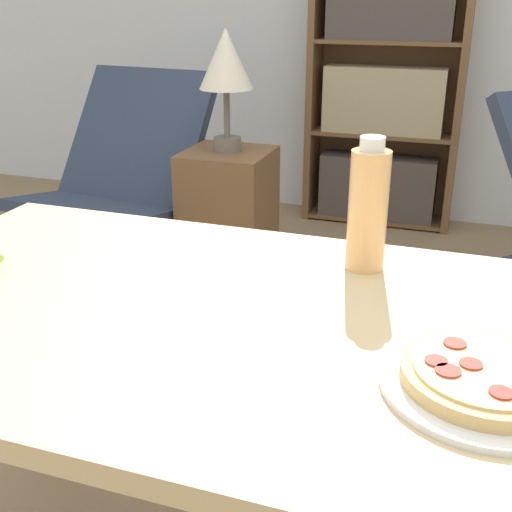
{
  "coord_description": "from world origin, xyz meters",
  "views": [
    {
      "loc": [
        0.27,
        -0.99,
        1.21
      ],
      "look_at": [
        -0.05,
        -0.05,
        0.79
      ],
      "focal_mm": 45.0,
      "sensor_mm": 36.0,
      "label": 1
    }
  ],
  "objects": [
    {
      "name": "dining_table",
      "position": [
        -0.09,
        -0.15,
        0.63
      ],
      "size": [
        1.29,
        0.75,
        0.73
      ],
      "color": "#D1B27F",
      "rests_on": "ground_plane"
    },
    {
      "name": "pizza_on_plate",
      "position": [
        0.32,
        -0.24,
        0.75
      ],
      "size": [
        0.27,
        0.27,
        0.04
      ],
      "color": "white",
      "rests_on": "dining_table"
    },
    {
      "name": "drink_bottle",
      "position": [
        0.11,
        0.1,
        0.84
      ],
      "size": [
        0.07,
        0.07,
        0.24
      ],
      "color": "#EFB270",
      "rests_on": "dining_table"
    },
    {
      "name": "lounge_chair_near",
      "position": [
        -1.16,
        1.35,
        0.29
      ],
      "size": [
        0.71,
        0.82,
        0.88
      ],
      "rotation": [
        0.0,
        0.0,
        -0.1
      ],
      "color": "slate",
      "rests_on": "ground_plane"
    },
    {
      "name": "bookshelf",
      "position": [
        -0.19,
        2.47,
        0.69
      ],
      "size": [
        0.8,
        0.25,
        1.45
      ],
      "color": "brown",
      "rests_on": "ground_plane"
    },
    {
      "name": "side_table",
      "position": [
        -0.65,
        1.37,
        0.3
      ],
      "size": [
        0.34,
        0.34,
        0.61
      ],
      "color": "brown",
      "rests_on": "ground_plane"
    },
    {
      "name": "table_lamp",
      "position": [
        -0.65,
        1.37,
        0.94
      ],
      "size": [
        0.21,
        0.21,
        0.47
      ],
      "color": "#665B51",
      "rests_on": "side_table"
    }
  ]
}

